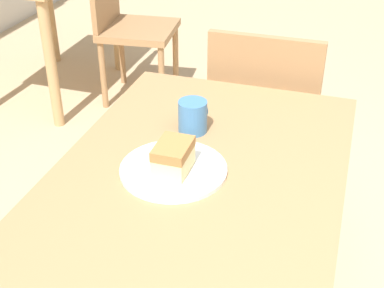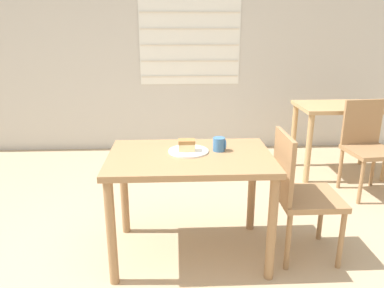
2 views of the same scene
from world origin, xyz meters
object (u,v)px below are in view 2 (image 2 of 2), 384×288
Objects in this scene: plate at (188,151)px; cake_slice at (187,145)px; chair_far_corner at (367,144)px; chair_near_window at (299,191)px; dining_table_near at (190,170)px; dining_table_far at (341,118)px; coffee_mug at (219,144)px.

cake_slice is (-0.01, -0.00, 0.05)m from plate.
chair_far_corner is 2.00m from plate.
cake_slice is (-0.77, 0.10, 0.31)m from chair_near_window.
dining_table_far reaches higher than dining_table_near.
chair_far_corner is at bearing 27.59° from plate.
dining_table_near is at bearing -69.10° from cake_slice.
plate is at bearing 81.96° from chair_near_window.
dining_table_far is 0.52m from chair_far_corner.
coffee_mug is (-0.54, 0.12, 0.31)m from chair_near_window.
chair_far_corner reaches higher than dining_table_near.
cake_slice is at bearing 82.40° from chair_near_window.
cake_slice is 1.20× the size of coffee_mug.
chair_far_corner reaches higher than dining_table_far.
chair_far_corner reaches higher than cake_slice.
plate is (-0.01, 0.06, 0.12)m from dining_table_near.
coffee_mug reaches higher than plate.
cake_slice is at bearing -158.92° from plate.
dining_table_near is 1.22× the size of chair_near_window.
chair_far_corner is 1.81m from coffee_mug.
cake_slice is 0.23m from coffee_mug.
dining_table_near is 0.27m from coffee_mug.
chair_far_corner is at bearing 29.23° from dining_table_near.
chair_far_corner is (0.05, -0.50, -0.14)m from dining_table_far.
cake_slice is at bearing 110.90° from dining_table_near.
coffee_mug is at bearing 5.12° from cake_slice.
dining_table_near is at bearing -80.80° from plate.
cake_slice reaches higher than dining_table_near.
dining_table_near is 4.01× the size of plate.
cake_slice reaches higher than plate.
plate is at bearing 99.20° from dining_table_near.
dining_table_far reaches higher than plate.
chair_near_window is 0.81m from plate.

